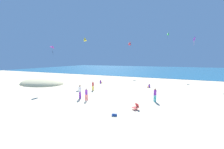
% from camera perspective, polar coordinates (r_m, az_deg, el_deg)
% --- Properties ---
extents(ground_plane, '(120.00, 120.00, 0.00)m').
position_cam_1_polar(ground_plane, '(23.69, 2.26, -5.57)').
color(ground_plane, beige).
extents(ocean_water, '(120.00, 60.00, 0.05)m').
position_cam_1_polar(ocean_water, '(68.05, 16.39, 1.86)').
color(ocean_water, '#236084').
rests_on(ocean_water, ground_plane).
extents(dune_mound, '(9.32, 6.52, 2.35)m').
position_cam_1_polar(dune_mound, '(31.26, -26.39, -3.35)').
color(dune_mound, beige).
rests_on(dune_mound, ground_plane).
extents(beach_chair_far_right, '(0.76, 0.76, 0.60)m').
position_cam_1_polar(beach_chair_far_right, '(14.14, 9.63, -12.60)').
color(beach_chair_far_right, '#D13D3D').
rests_on(beach_chair_far_right, ground_plane).
extents(cooler_box, '(0.55, 0.51, 0.25)m').
position_cam_1_polar(cooler_box, '(12.67, 0.93, -15.56)').
color(cooler_box, '#2D56B7').
rests_on(cooler_box, ground_plane).
extents(person_0, '(0.61, 0.63, 0.72)m').
position_cam_1_polar(person_0, '(28.67, -4.56, -2.99)').
color(person_0, purple).
rests_on(person_0, ground_plane).
extents(person_1, '(0.37, 0.37, 1.53)m').
position_cam_1_polar(person_1, '(16.95, 16.94, -7.53)').
color(person_1, '#19ADB2').
rests_on(person_1, ground_plane).
extents(person_2, '(0.38, 0.38, 1.44)m').
position_cam_1_polar(person_2, '(16.95, -10.29, -7.53)').
color(person_2, red).
rests_on(person_2, ground_plane).
extents(person_3, '(0.31, 0.31, 1.41)m').
position_cam_1_polar(person_3, '(22.23, -7.70, -4.27)').
color(person_3, yellow).
rests_on(person_3, ground_plane).
extents(person_4, '(0.51, 0.31, 0.65)m').
position_cam_1_polar(person_4, '(25.16, 14.71, -4.53)').
color(person_4, purple).
rests_on(person_4, ground_plane).
extents(person_5, '(0.41, 0.41, 1.70)m').
position_cam_1_polar(person_5, '(17.85, -12.78, -6.39)').
color(person_5, purple).
rests_on(person_5, ground_plane).
extents(kite_green, '(0.85, 0.98, 1.68)m').
position_cam_1_polar(kite_green, '(40.37, 21.68, 15.10)').
color(kite_green, green).
extents(kite_purple, '(0.40, 0.88, 1.71)m').
position_cam_1_polar(kite_purple, '(31.37, 30.22, 12.24)').
color(kite_purple, purple).
extents(kite_magenta, '(0.92, 1.02, 1.51)m').
position_cam_1_polar(kite_magenta, '(25.12, -22.74, 10.24)').
color(kite_magenta, '#DB3DA8').
extents(kite_red, '(1.11, 1.33, 1.66)m').
position_cam_1_polar(kite_red, '(40.48, 7.21, 12.45)').
color(kite_red, red).
extents(kite_yellow, '(0.91, 0.81, 1.30)m').
position_cam_1_polar(kite_yellow, '(29.75, -10.88, 13.88)').
color(kite_yellow, yellow).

